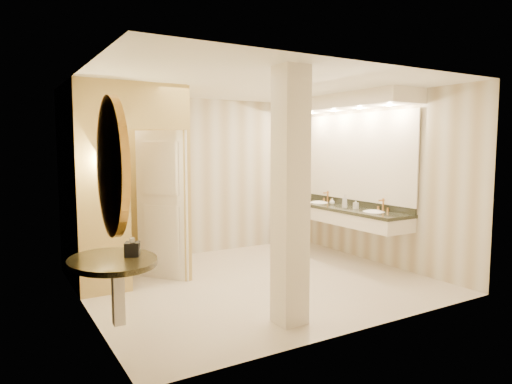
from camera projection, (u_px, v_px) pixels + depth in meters
floor at (256, 281)px, 6.36m from camera, size 4.50×4.50×0.00m
ceiling at (256, 85)px, 6.09m from camera, size 4.50×4.50×0.00m
wall_back at (198, 177)px, 7.94m from camera, size 4.50×0.02×2.70m
wall_front at (359, 200)px, 4.52m from camera, size 4.50×0.02×2.70m
wall_left at (83, 194)px, 5.08m from camera, size 0.02×4.00×2.70m
wall_right at (376, 179)px, 7.37m from camera, size 0.02×4.00×2.70m
toilet_closet at (153, 181)px, 6.47m from camera, size 1.50×1.55×2.70m
wall_sconce at (103, 158)px, 5.58m from camera, size 0.14×0.14×0.42m
vanity at (346, 161)px, 7.55m from camera, size 0.75×2.68×2.09m
console_shelf at (113, 207)px, 4.07m from camera, size 0.97×0.97×1.93m
pillar at (290, 197)px, 4.76m from camera, size 0.30×0.30×2.70m
tissue_box at (132, 249)px, 4.19m from camera, size 0.17×0.17×0.13m
toilet at (96, 249)px, 6.60m from camera, size 0.46×0.78×0.79m
soap_bottle_a at (356, 204)px, 7.36m from camera, size 0.07×0.07×0.15m
soap_bottle_b at (332, 201)px, 7.86m from camera, size 0.09×0.09×0.11m
soap_bottle_c at (345, 201)px, 7.42m from camera, size 0.09×0.09×0.23m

